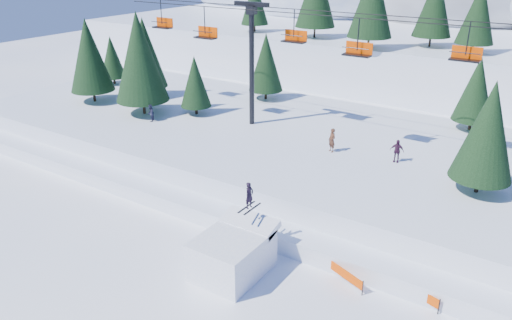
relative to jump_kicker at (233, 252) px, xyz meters
The scene contains 9 objects.
ground 2.52m from the jump_kicker, 97.63° to the right, with size 160.00×160.00×0.00m, color white.
mid_shelf 15.82m from the jump_kicker, 91.06° to the left, with size 70.00×22.00×2.50m, color white.
berm 5.87m from the jump_kicker, 92.87° to the left, with size 70.00×6.00×1.10m, color white.
jump_kicker is the anchor object (origin of this frame).
chairlift 17.81m from the jump_kicker, 88.51° to the left, with size 46.06×3.21×10.28m.
conifer_stand 17.03m from the jump_kicker, 90.22° to the left, with size 63.17×16.39×9.28m.
distant_skiers 15.09m from the jump_kicker, 81.11° to the left, with size 33.48×7.29×1.87m.
banner_near 6.12m from the jump_kicker, 24.03° to the left, with size 2.66×1.09×0.90m.
banner_far 9.73m from the jump_kicker, 18.34° to the left, with size 2.74×0.87×0.90m.
Camera 1 is at (14.13, -16.65, 16.71)m, focal length 35.00 mm.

